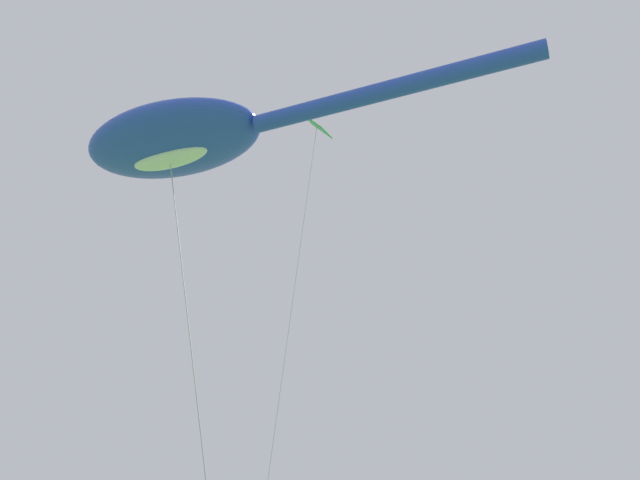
% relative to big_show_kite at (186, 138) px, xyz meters
% --- Properties ---
extents(big_show_kite, '(4.04, 12.46, 12.66)m').
position_rel_big_show_kite_xyz_m(big_show_kite, '(0.00, 0.00, 0.00)').
color(big_show_kite, blue).
rests_on(big_show_kite, ground).
extents(small_kite_bird_shape, '(1.24, 2.32, 17.00)m').
position_rel_big_show_kite_xyz_m(small_kite_bird_shape, '(6.29, -1.26, 3.83)').
color(small_kite_bird_shape, green).
rests_on(small_kite_bird_shape, ground).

